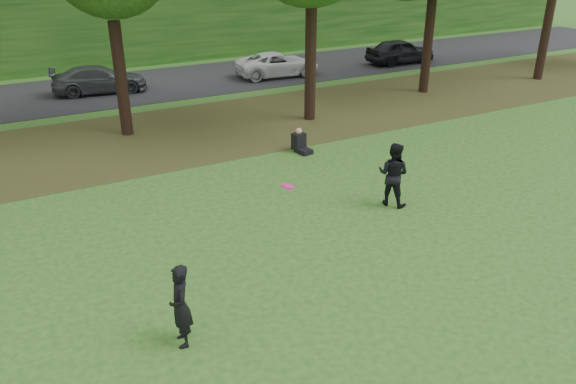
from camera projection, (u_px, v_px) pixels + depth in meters
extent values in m
plane|color=#265319|center=(447.00, 307.00, 11.30)|extent=(120.00, 120.00, 0.00)
cube|color=#4D361B|center=(211.00, 129.00, 21.69)|extent=(60.00, 7.00, 0.01)
cube|color=black|center=(153.00, 84.00, 28.09)|extent=(70.00, 7.00, 0.02)
cube|color=#134012|center=(119.00, 19.00, 31.85)|extent=(70.00, 3.00, 5.00)
imported|color=black|center=(180.00, 306.00, 9.96)|extent=(0.47, 0.64, 1.62)
imported|color=black|center=(393.00, 174.00, 15.25)|extent=(1.04, 1.10, 1.79)
imported|color=#404347|center=(99.00, 79.00, 26.38)|extent=(4.50, 2.32, 1.25)
imported|color=silver|center=(277.00, 64.00, 29.52)|extent=(4.58, 2.40, 1.23)
imported|color=black|center=(400.00, 51.00, 32.46)|extent=(4.15, 1.82, 1.39)
cylinder|color=#F31483|center=(288.00, 186.00, 11.42)|extent=(0.33, 0.34, 0.12)
cube|color=black|center=(304.00, 151.00, 19.23)|extent=(0.49, 0.62, 0.16)
cube|color=black|center=(299.00, 141.00, 19.31)|extent=(0.47, 0.41, 0.56)
sphere|color=tan|center=(299.00, 131.00, 19.16)|extent=(0.22, 0.22, 0.22)
cylinder|color=black|center=(121.00, 80.00, 20.26)|extent=(0.44, 0.44, 4.12)
cylinder|color=black|center=(310.00, 62.00, 21.90)|extent=(0.44, 0.44, 4.62)
cylinder|color=black|center=(428.00, 44.00, 25.92)|extent=(0.44, 0.44, 4.45)
cylinder|color=black|center=(547.00, 28.00, 28.16)|extent=(0.44, 0.44, 5.17)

